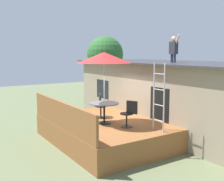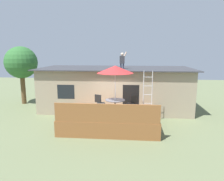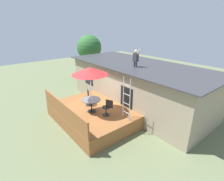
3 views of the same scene
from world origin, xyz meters
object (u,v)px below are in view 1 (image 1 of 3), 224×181
patio_umbrella (104,58)px  patio_chair_right (128,114)px  patio_chair_left (101,106)px  backyard_tree (105,55)px  step_ladder (159,97)px  person_figure (174,47)px  patio_table (104,107)px

patio_umbrella → patio_chair_right: (0.88, 0.43, -1.89)m
patio_umbrella → patio_chair_left: (-0.86, 0.36, -1.89)m
patio_chair_left → backyard_tree: (-6.70, 4.32, 1.92)m
step_ladder → patio_chair_right: (-0.88, -0.55, -0.64)m
patio_chair_left → backyard_tree: size_ratio=0.21×
person_figure → backyard_tree: 7.94m
patio_umbrella → person_figure: 3.17m
patio_table → patio_chair_left: 0.94m
patio_umbrella → person_figure: bearing=86.0°
patio_chair_left → step_ladder: bearing=35.5°
patio_table → patio_chair_left: bearing=157.7°
patio_umbrella → patio_chair_right: 2.13m
patio_chair_left → backyard_tree: bearing=169.5°
patio_chair_left → backyard_tree: 8.20m
patio_table → step_ladder: 2.08m
patio_umbrella → patio_chair_left: size_ratio=2.76×
backyard_tree → step_ladder: bearing=-21.7°
step_ladder → patio_chair_right: bearing=-148.2°
patio_umbrella → step_ladder: (1.76, 0.97, -1.25)m
step_ladder → person_figure: size_ratio=1.98×
person_figure → backyard_tree: bearing=168.8°
patio_table → patio_umbrella: (0.00, 0.00, 1.76)m
person_figure → backyard_tree: size_ratio=0.25×
patio_chair_right → patio_table: bearing=-0.0°
patio_chair_left → person_figure: bearing=91.0°
patio_table → backyard_tree: bearing=148.3°
patio_table → backyard_tree: (-7.56, 4.68, 1.79)m
backyard_tree → patio_chair_right: bearing=-26.7°
patio_table → backyard_tree: backyard_tree is taller
patio_table → patio_chair_left: patio_chair_left is taller
patio_umbrella → backyard_tree: 8.89m
person_figure → patio_chair_right: (0.66, -2.71, -2.27)m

